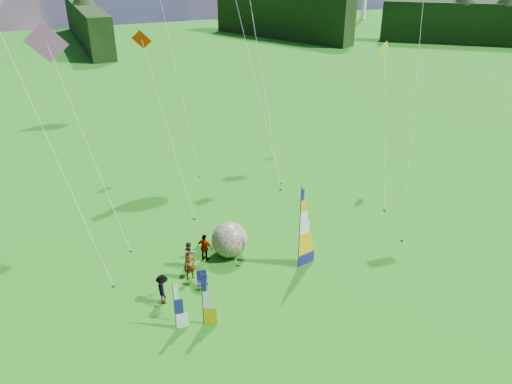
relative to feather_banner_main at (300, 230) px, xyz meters
name	(u,v)px	position (x,y,z in m)	size (l,w,h in m)	color
ground	(302,307)	(-1.61, -3.45, -2.70)	(220.00, 220.00, 0.00)	#227E10
treeline_ring	(305,246)	(-1.61, -3.45, 1.30)	(210.00, 210.00, 8.00)	black
feather_banner_main	(300,230)	(0.00, 0.00, 0.00)	(1.45, 0.10, 5.40)	navy
side_banner_left	(202,300)	(-6.99, -2.53, -1.10)	(0.90, 0.10, 3.20)	#E4A706
side_banner_far	(174,307)	(-8.41, -2.29, -1.29)	(0.85, 0.10, 2.82)	white
bol_inflatable	(229,240)	(-3.37, 2.99, -1.55)	(2.30, 2.30, 2.30)	navy
spectator_a	(190,266)	(-6.42, 1.62, -1.79)	(0.67, 0.44, 1.83)	#66594C
spectator_b	(190,255)	(-6.08, 2.72, -1.82)	(0.85, 0.42, 1.75)	#66594C
spectator_c	(163,289)	(-8.45, 0.08, -1.80)	(1.16, 0.43, 1.80)	#66594C
spectator_d	(205,248)	(-4.99, 3.09, -1.78)	(1.08, 0.44, 1.84)	#66594C
camp_chair	(202,281)	(-6.07, 0.36, -2.15)	(0.63, 0.63, 1.10)	#0E0D42
kite_whale	(246,29)	(3.82, 17.13, 8.88)	(4.79, 15.93, 23.15)	black
kite_rainbow_delta	(86,131)	(-10.42, 9.52, 4.58)	(7.11, 11.71, 14.55)	#FB4A2B
kite_parafoil	(415,105)	(10.02, 2.93, 5.64)	(8.10, 9.92, 16.68)	#C5183C
small_kite_red	(166,119)	(-4.42, 12.83, 3.59)	(3.17, 11.50, 12.58)	#E92800
small_kite_orange	(264,79)	(4.18, 14.22, 5.38)	(3.43, 11.08, 16.16)	orange
small_kite_yellow	(385,120)	(11.34, 7.38, 3.04)	(6.33, 9.60, 11.49)	#C7DA1A
small_kite_pink	(51,140)	(-12.58, 5.63, 5.67)	(6.38, 8.77, 16.75)	#E258A2
small_kite_green	(177,68)	(-1.58, 19.59, 5.69)	(2.56, 11.02, 16.77)	green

